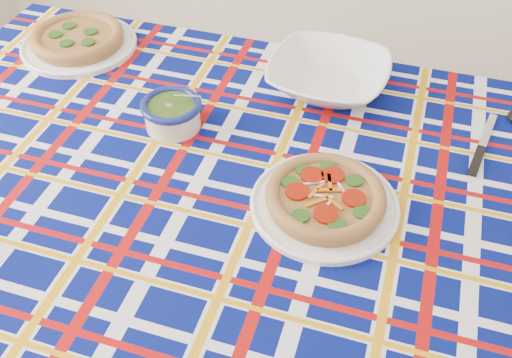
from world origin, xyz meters
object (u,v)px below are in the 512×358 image
at_px(pesto_bowl, 172,112).
at_px(serving_bowl, 328,76).
at_px(dining_table, 238,200).
at_px(main_focaccia_plate, 325,197).

relative_size(pesto_bowl, serving_bowl, 0.47).
height_order(dining_table, pesto_bowl, pesto_bowl).
xyz_separation_m(main_focaccia_plate, pesto_bowl, (-0.43, 0.12, 0.01)).
distance_m(main_focaccia_plate, pesto_bowl, 0.44).
xyz_separation_m(dining_table, pesto_bowl, (-0.21, 0.10, 0.13)).
bearing_deg(main_focaccia_plate, dining_table, 173.95).
relative_size(main_focaccia_plate, serving_bowl, 1.04).
height_order(dining_table, main_focaccia_plate, main_focaccia_plate).
bearing_deg(dining_table, main_focaccia_plate, -11.24).
xyz_separation_m(pesto_bowl, serving_bowl, (0.30, 0.30, -0.01)).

